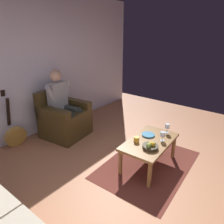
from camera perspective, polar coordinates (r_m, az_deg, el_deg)
name	(u,v)px	position (r m, az deg, el deg)	size (l,w,h in m)	color
ground_plane	(165,186)	(3.09, 14.59, -19.39)	(6.74, 6.74, 0.00)	#B2724F
wall_back	(36,66)	(4.34, -20.35, 12.01)	(5.64, 0.06, 2.74)	silver
rug	(148,164)	(3.44, 9.96, -14.16)	(1.69, 1.17, 0.01)	maroon
armchair	(64,119)	(4.23, -13.18, -2.01)	(0.89, 0.87, 0.93)	#3F3116
person_seated	(63,102)	(4.09, -13.58, 2.84)	(0.65, 0.64, 1.33)	#A2A2A6
coffee_table	(149,144)	(3.24, 10.38, -8.84)	(1.02, 0.62, 0.44)	brown
guitar	(15,134)	(4.17, -25.38, -5.68)	(0.39, 0.31, 1.05)	#B08339
wine_glass_near	(167,127)	(3.45, 15.16, -3.97)	(0.07, 0.07, 0.16)	silver
wine_glass_far	(163,135)	(3.20, 13.94, -6.17)	(0.07, 0.07, 0.15)	silver
fruit_bowl	(150,146)	(2.99, 10.67, -9.35)	(0.23, 0.23, 0.11)	#312A19
decorative_dish	(148,135)	(3.34, 10.06, -6.28)	(0.20, 0.20, 0.02)	teal
candle_jar	(137,139)	(3.13, 6.84, -7.59)	(0.08, 0.08, 0.08)	gold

